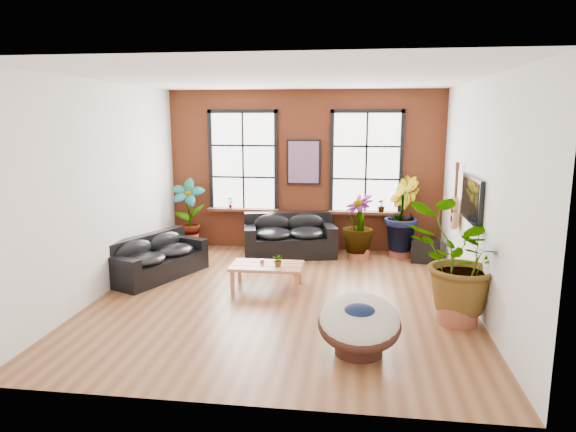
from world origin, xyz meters
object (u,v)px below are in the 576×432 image
coffee_table (267,267)px  papasan_chair (359,323)px  sofa_back (289,237)px  sofa_left (156,258)px

coffee_table → papasan_chair: papasan_chair is taller
papasan_chair → sofa_back: bearing=109.0°
sofa_back → sofa_left: 2.91m
sofa_left → papasan_chair: papasan_chair is taller
sofa_back → papasan_chair: 4.77m
sofa_back → papasan_chair: (1.47, -4.54, 0.00)m
sofa_back → sofa_left: bearing=-153.6°
sofa_back → sofa_left: sofa_back is taller
coffee_table → sofa_back: bearing=86.6°
sofa_back → papasan_chair: sofa_back is taller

